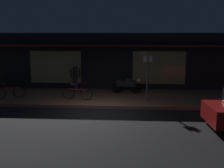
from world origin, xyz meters
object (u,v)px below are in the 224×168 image
Objects in this scene: person_photographer at (75,76)px; sign_post at (147,75)px; motorcycle at (127,85)px; bicycle_extra at (9,92)px; bicycle_parked at (77,93)px.

sign_post is at bearing -27.87° from person_photographer.
bicycle_extra is at bearing -164.88° from motorcycle.
bicycle_extra is at bearing -145.13° from person_photographer.
bicycle_extra is 7.33m from sign_post.
bicycle_extra is (-3.66, 0.06, 0.00)m from bicycle_parked.
motorcycle is 3.16m from person_photographer.
motorcycle is at bearing 15.12° from bicycle_extra.
sign_post reaches higher than bicycle_extra.
bicycle_parked is at bearing -0.87° from bicycle_extra.
motorcycle is 1.03× the size of bicycle_parked.
motorcycle reaches higher than bicycle_extra.
bicycle_parked is 1.06× the size of bicycle_extra.
motorcycle is 1.02× the size of person_photographer.
person_photographer is 4.71m from sign_post.
bicycle_extra is at bearing 179.89° from sign_post.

